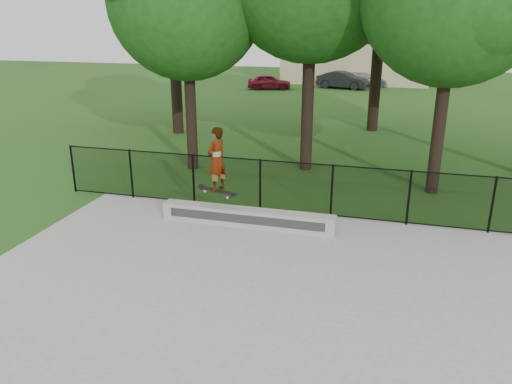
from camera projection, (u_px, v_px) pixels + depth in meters
The scene contains 9 objects.
ground at pixel (285, 348), 8.33m from camera, with size 100.00×100.00×0.00m, color #2D5016.
concrete_slab at pixel (285, 346), 8.32m from camera, with size 14.00×12.00×0.06m, color gray.
grind_ledge at pixel (247, 217), 13.02m from camera, with size 4.60×0.40×0.47m, color #A5A5A0.
car_a at pixel (269, 82), 38.67m from camera, with size 1.36×3.35×1.15m, color maroon.
car_b at pixel (343, 80), 39.04m from camera, with size 1.40×3.65×1.33m, color black.
car_c at pixel (364, 80), 40.26m from camera, with size 1.56×3.53×1.11m, color #8B919E.
skater_airborne at pixel (217, 161), 12.50m from camera, with size 0.84×0.70×1.79m.
chainlink_fence at pixel (332, 191), 13.43m from camera, with size 16.06×0.06×1.50m.
distant_building at pixel (356, 56), 42.73m from camera, with size 12.40×6.40×4.30m.
Camera 1 is at (1.38, -6.89, 5.20)m, focal length 35.00 mm.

